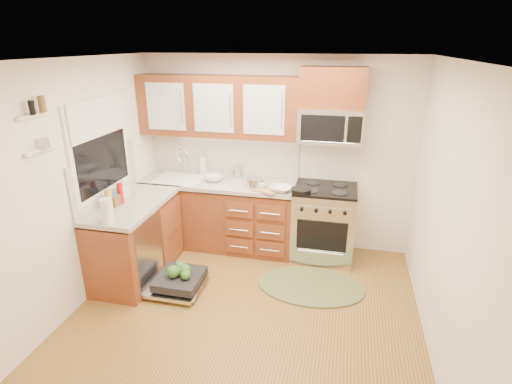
% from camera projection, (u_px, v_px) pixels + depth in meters
% --- Properties ---
extents(floor, '(3.50, 3.50, 0.00)m').
position_uv_depth(floor, '(244.00, 317.00, 4.08)').
color(floor, brown).
rests_on(floor, ground).
extents(ceiling, '(3.50, 3.50, 0.00)m').
position_uv_depth(ceiling, '(241.00, 59.00, 3.19)').
color(ceiling, white).
rests_on(ceiling, ground).
extents(wall_back, '(3.50, 0.04, 2.50)m').
position_uv_depth(wall_back, '(276.00, 154.00, 5.23)').
color(wall_back, white).
rests_on(wall_back, ground).
extents(wall_front, '(3.50, 0.04, 2.50)m').
position_uv_depth(wall_front, '(156.00, 331.00, 2.04)').
color(wall_front, white).
rests_on(wall_front, ground).
extents(wall_left, '(0.04, 3.50, 2.50)m').
position_uv_depth(wall_left, '(74.00, 189.00, 4.00)').
color(wall_left, white).
rests_on(wall_left, ground).
extents(wall_right, '(0.04, 3.50, 2.50)m').
position_uv_depth(wall_right, '(449.00, 222.00, 3.27)').
color(wall_right, white).
rests_on(wall_right, ground).
extents(base_cabinet_back, '(2.05, 0.60, 0.85)m').
position_uv_depth(base_cabinet_back, '(219.00, 216.00, 5.40)').
color(base_cabinet_back, maroon).
rests_on(base_cabinet_back, ground).
extents(base_cabinet_left, '(0.60, 1.25, 0.85)m').
position_uv_depth(base_cabinet_left, '(136.00, 241.00, 4.71)').
color(base_cabinet_left, maroon).
rests_on(base_cabinet_left, ground).
extents(countertop_back, '(2.07, 0.64, 0.05)m').
position_uv_depth(countertop_back, '(217.00, 183.00, 5.22)').
color(countertop_back, beige).
rests_on(countertop_back, base_cabinet_back).
extents(countertop_left, '(0.64, 1.27, 0.05)m').
position_uv_depth(countertop_left, '(132.00, 204.00, 4.54)').
color(countertop_left, beige).
rests_on(countertop_left, base_cabinet_left).
extents(backsplash_back, '(2.05, 0.02, 0.57)m').
position_uv_depth(backsplash_back, '(223.00, 154.00, 5.38)').
color(backsplash_back, beige).
rests_on(backsplash_back, ground).
extents(backsplash_left, '(0.02, 1.25, 0.57)m').
position_uv_depth(backsplash_left, '(106.00, 177.00, 4.49)').
color(backsplash_left, beige).
rests_on(backsplash_left, ground).
extents(upper_cabinets, '(2.05, 0.35, 0.75)m').
position_uv_depth(upper_cabinets, '(218.00, 106.00, 5.00)').
color(upper_cabinets, maroon).
rests_on(upper_cabinets, ground).
extents(cabinet_over_mw, '(0.76, 0.35, 0.47)m').
position_uv_depth(cabinet_over_mw, '(333.00, 88.00, 4.62)').
color(cabinet_over_mw, maroon).
rests_on(cabinet_over_mw, ground).
extents(range, '(0.76, 0.64, 0.95)m').
position_uv_depth(range, '(324.00, 223.00, 5.07)').
color(range, silver).
rests_on(range, ground).
extents(microwave, '(0.76, 0.38, 0.40)m').
position_uv_depth(microwave, '(330.00, 125.00, 4.75)').
color(microwave, silver).
rests_on(microwave, ground).
extents(sink, '(0.62, 0.50, 0.26)m').
position_uv_depth(sink, '(180.00, 188.00, 5.35)').
color(sink, white).
rests_on(sink, ground).
extents(dishwasher, '(0.70, 0.60, 0.20)m').
position_uv_depth(dishwasher, '(177.00, 282.00, 4.49)').
color(dishwasher, silver).
rests_on(dishwasher, ground).
extents(window, '(0.03, 1.05, 1.05)m').
position_uv_depth(window, '(100.00, 148.00, 4.35)').
color(window, white).
rests_on(window, ground).
extents(window_blind, '(0.02, 0.96, 0.40)m').
position_uv_depth(window_blind, '(98.00, 118.00, 4.22)').
color(window_blind, white).
rests_on(window_blind, ground).
extents(shelf_upper, '(0.04, 0.40, 0.03)m').
position_uv_depth(shelf_upper, '(36.00, 115.00, 3.39)').
color(shelf_upper, white).
rests_on(shelf_upper, ground).
extents(shelf_lower, '(0.04, 0.40, 0.03)m').
position_uv_depth(shelf_lower, '(42.00, 149.00, 3.50)').
color(shelf_lower, white).
rests_on(shelf_lower, ground).
extents(rug, '(1.38, 1.08, 0.02)m').
position_uv_depth(rug, '(310.00, 286.00, 4.57)').
color(rug, olive).
rests_on(rug, ground).
extents(skillet, '(0.28, 0.28, 0.04)m').
position_uv_depth(skillet, '(301.00, 190.00, 4.76)').
color(skillet, black).
rests_on(skillet, range).
extents(stock_pot, '(0.24, 0.24, 0.13)m').
position_uv_depth(stock_pot, '(254.00, 183.00, 4.95)').
color(stock_pot, silver).
rests_on(stock_pot, countertop_back).
extents(cutting_board, '(0.36, 0.30, 0.02)m').
position_uv_depth(cutting_board, '(265.00, 190.00, 4.86)').
color(cutting_board, '#9F7E48').
rests_on(cutting_board, countertop_back).
extents(canister, '(0.15, 0.15, 0.18)m').
position_uv_depth(canister, '(237.00, 171.00, 5.33)').
color(canister, silver).
rests_on(canister, countertop_back).
extents(paper_towel_roll, '(0.14, 0.14, 0.26)m').
position_uv_depth(paper_towel_roll, '(107.00, 211.00, 3.98)').
color(paper_towel_roll, white).
rests_on(paper_towel_roll, countertop_left).
extents(mustard_bottle, '(0.08, 0.08, 0.21)m').
position_uv_depth(mustard_bottle, '(109.00, 199.00, 4.32)').
color(mustard_bottle, gold).
rests_on(mustard_bottle, countertop_left).
extents(red_bottle, '(0.07, 0.07, 0.24)m').
position_uv_depth(red_bottle, '(120.00, 193.00, 4.46)').
color(red_bottle, red).
rests_on(red_bottle, countertop_left).
extents(wooden_box, '(0.15, 0.13, 0.13)m').
position_uv_depth(wooden_box, '(114.00, 200.00, 4.41)').
color(wooden_box, brown).
rests_on(wooden_box, countertop_left).
extents(blue_carton, '(0.12, 0.09, 0.17)m').
position_uv_depth(blue_carton, '(111.00, 199.00, 4.39)').
color(blue_carton, blue).
rests_on(blue_carton, countertop_left).
extents(bowl_a, '(0.26, 0.26, 0.06)m').
position_uv_depth(bowl_a, '(281.00, 189.00, 4.85)').
color(bowl_a, '#999999').
rests_on(bowl_a, countertop_back).
extents(bowl_b, '(0.31, 0.31, 0.08)m').
position_uv_depth(bowl_b, '(214.00, 178.00, 5.21)').
color(bowl_b, '#999999').
rests_on(bowl_b, countertop_back).
extents(cup, '(0.15, 0.15, 0.11)m').
position_uv_depth(cup, '(261.00, 185.00, 4.92)').
color(cup, '#999999').
rests_on(cup, countertop_back).
extents(soap_bottle_a, '(0.16, 0.16, 0.31)m').
position_uv_depth(soap_bottle_a, '(203.00, 163.00, 5.43)').
color(soap_bottle_a, '#999999').
rests_on(soap_bottle_a, countertop_back).
extents(soap_bottle_b, '(0.12, 0.12, 0.21)m').
position_uv_depth(soap_bottle_b, '(123.00, 188.00, 4.66)').
color(soap_bottle_b, '#999999').
rests_on(soap_bottle_b, countertop_left).
extents(soap_bottle_c, '(0.15, 0.15, 0.18)m').
position_uv_depth(soap_bottle_c, '(113.00, 196.00, 4.46)').
color(soap_bottle_c, '#999999').
rests_on(soap_bottle_c, countertop_left).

